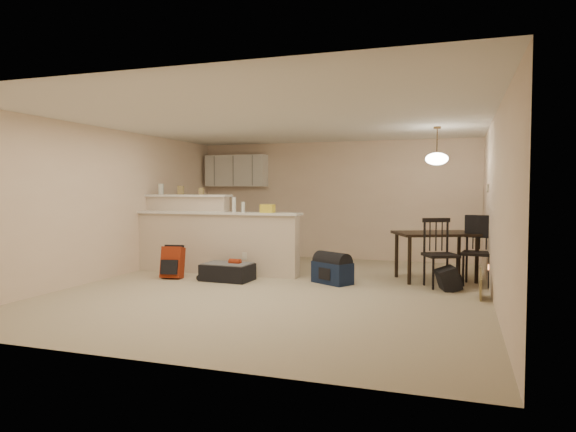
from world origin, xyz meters
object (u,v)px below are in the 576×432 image
at_px(dining_table, 436,238).
at_px(pendant_lamp, 437,158).
at_px(navy_duffel, 332,273).
at_px(suitcase, 228,272).
at_px(dining_chair_near, 441,253).
at_px(dining_chair_far, 478,251).
at_px(red_backpack, 173,263).
at_px(black_daypack, 448,279).

distance_m(dining_table, pendant_lamp, 1.30).
distance_m(dining_table, navy_duffel, 1.81).
relative_size(pendant_lamp, suitcase, 0.78).
xyz_separation_m(dining_chair_near, dining_chair_far, (0.54, 0.35, 0.01)).
bearing_deg(red_backpack, dining_table, 7.20).
height_order(dining_chair_far, red_backpack, dining_chair_far).
distance_m(dining_chair_near, red_backpack, 4.33).
bearing_deg(dining_chair_far, dining_chair_near, -138.62).
relative_size(suitcase, navy_duffel, 1.28).
height_order(dining_table, navy_duffel, dining_table).
relative_size(dining_table, dining_chair_far, 1.41).
distance_m(dining_table, suitcase, 3.44).
distance_m(dining_table, dining_chair_near, 0.64).
bearing_deg(pendant_lamp, black_daypack, -74.91).
distance_m(dining_chair_far, navy_duffel, 2.27).
bearing_deg(dining_chair_far, dining_table, 166.59).
height_order(dining_table, dining_chair_far, dining_chair_far).
relative_size(pendant_lamp, black_daypack, 1.67).
bearing_deg(navy_duffel, pendant_lamp, 59.31).
relative_size(pendant_lamp, red_backpack, 1.19).
bearing_deg(dining_table, navy_duffel, -175.26).
distance_m(pendant_lamp, dining_chair_far, 1.62).
bearing_deg(pendant_lamp, navy_duffel, -151.64).
bearing_deg(red_backpack, suitcase, -3.50).
distance_m(dining_chair_far, black_daypack, 0.79).
xyz_separation_m(pendant_lamp, red_backpack, (-4.18, -1.20, -1.73)).
height_order(pendant_lamp, red_backpack, pendant_lamp).
xyz_separation_m(dining_table, navy_duffel, (-1.53, -0.82, -0.52)).
height_order(pendant_lamp, black_daypack, pendant_lamp).
relative_size(dining_table, navy_duffel, 2.39).
distance_m(dining_table, red_backpack, 4.37).
distance_m(dining_chair_far, suitcase, 3.97).
height_order(pendant_lamp, suitcase, pendant_lamp).
height_order(suitcase, black_daypack, black_daypack).
bearing_deg(black_daypack, suitcase, 79.12).
distance_m(red_backpack, navy_duffel, 2.68).
bearing_deg(dining_table, red_backpack, 172.38).
relative_size(dining_table, red_backpack, 2.86).
distance_m(dining_chair_near, dining_chair_far, 0.65).
bearing_deg(pendant_lamp, dining_table, 0.00).
relative_size(suitcase, red_backpack, 1.53).
height_order(dining_table, suitcase, dining_table).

